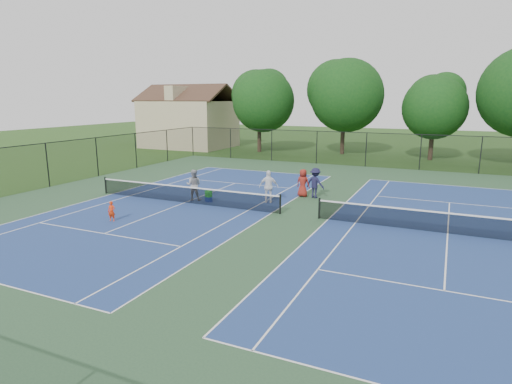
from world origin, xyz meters
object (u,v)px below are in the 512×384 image
at_px(instructor, 194,185).
at_px(bystander_a, 269,187).
at_px(bystander_b, 315,183).
at_px(bystander_c, 303,183).
at_px(tree_back_a, 259,97).
at_px(ball_crate, 209,199).
at_px(clapboard_house, 189,122).
at_px(child_player, 112,211).
at_px(tree_back_b, 345,92).
at_px(tree_back_c, 435,103).
at_px(ball_hopper, 209,194).

xyz_separation_m(instructor, bystander_a, (4.28, 1.29, 0.02)).
bearing_deg(bystander_b, bystander_c, 15.56).
bearing_deg(tree_back_a, ball_crate, -72.90).
height_order(clapboard_house, bystander_c, clapboard_house).
relative_size(clapboard_house, bystander_a, 5.69).
bearing_deg(child_player, instructor, 59.84).
xyz_separation_m(clapboard_house, bystander_a, (20.42, -22.91, -2.14)).
bearing_deg(bystander_b, tree_back_a, -41.38).
xyz_separation_m(child_player, bystander_c, (6.82, 9.09, 0.35)).
relative_size(bystander_b, bystander_c, 1.08).
bearing_deg(tree_back_b, tree_back_c, -6.34).
distance_m(child_player, bystander_c, 11.37).
xyz_separation_m(tree_back_b, bystander_a, (1.42, -23.91, -5.65)).
height_order(clapboard_house, bystander_a, clapboard_house).
bearing_deg(ball_crate, clapboard_house, 125.30).
distance_m(tree_back_a, clapboard_house, 10.47).
relative_size(tree_back_a, instructor, 4.96).
relative_size(tree_back_b, child_player, 9.98).
relative_size(bystander_a, ball_hopper, 5.02).
distance_m(clapboard_house, bystander_a, 30.77).
height_order(bystander_b, ball_crate, bystander_b).
relative_size(tree_back_c, instructor, 4.55).
bearing_deg(tree_back_c, bystander_c, -106.98).
bearing_deg(tree_back_c, ball_hopper, -114.17).
bearing_deg(bystander_c, bystander_a, 68.08).
height_order(tree_back_c, ball_crate, tree_back_c).
distance_m(child_player, ball_hopper, 5.93).
xyz_separation_m(tree_back_c, instructor, (-11.86, -24.20, -4.56)).
bearing_deg(ball_hopper, child_player, -112.28).
bearing_deg(ball_hopper, tree_back_c, 65.83).
bearing_deg(child_player, bystander_a, 33.46).
bearing_deg(tree_back_b, bystander_b, -80.80).
relative_size(tree_back_c, ball_crate, 23.80).
height_order(tree_back_c, bystander_a, tree_back_c).
relative_size(tree_back_c, bystander_c, 4.90).
distance_m(clapboard_house, ball_hopper, 29.77).
relative_size(tree_back_b, bystander_c, 5.85).
relative_size(ball_crate, ball_hopper, 0.93).
height_order(child_player, ball_hopper, child_player).
bearing_deg(tree_back_a, tree_back_b, 12.53).
relative_size(tree_back_b, ball_hopper, 26.56).
bearing_deg(ball_hopper, tree_back_b, 85.77).
height_order(bystander_a, ball_hopper, bystander_a).
bearing_deg(instructor, child_player, 58.84).
distance_m(tree_back_c, child_player, 32.83).
distance_m(tree_back_a, tree_back_b, 9.24).
distance_m(clapboard_house, ball_crate, 29.80).
bearing_deg(tree_back_b, ball_crate, -94.23).
height_order(instructor, bystander_a, bystander_a).
relative_size(tree_back_a, bystander_c, 5.34).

